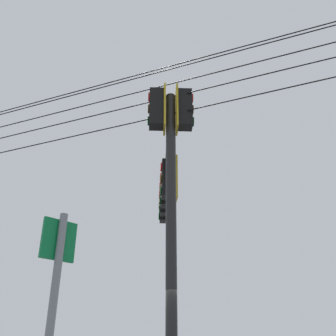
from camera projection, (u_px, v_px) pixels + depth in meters
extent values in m
cylinder|color=black|center=(171.00, 245.00, 6.92)|extent=(0.20, 0.20, 6.54)
cylinder|color=black|center=(167.00, 170.00, 9.58)|extent=(1.08, 3.51, 0.14)
cube|color=black|center=(157.00, 109.00, 8.19)|extent=(0.37, 0.37, 0.90)
cube|color=#B29319|center=(165.00, 109.00, 8.20)|extent=(0.15, 0.44, 1.04)
cylinder|color=red|center=(149.00, 97.00, 8.32)|extent=(0.08, 0.20, 0.20)
cylinder|color=#3C2703|center=(149.00, 109.00, 8.19)|extent=(0.08, 0.20, 0.20)
cylinder|color=black|center=(148.00, 121.00, 8.06)|extent=(0.08, 0.20, 0.20)
cube|color=black|center=(185.00, 110.00, 8.22)|extent=(0.37, 0.37, 0.90)
cube|color=#B29319|center=(177.00, 109.00, 8.21)|extent=(0.15, 0.44, 1.04)
cylinder|color=red|center=(192.00, 98.00, 8.36)|extent=(0.08, 0.20, 0.20)
cylinder|color=#3C2703|center=(193.00, 110.00, 8.22)|extent=(0.08, 0.20, 0.20)
cylinder|color=black|center=(193.00, 122.00, 8.09)|extent=(0.08, 0.20, 0.20)
cube|color=black|center=(168.00, 179.00, 8.76)|extent=(0.38, 0.38, 0.90)
cube|color=#B29319|center=(176.00, 179.00, 8.78)|extent=(0.17, 0.43, 1.04)
cylinder|color=red|center=(161.00, 167.00, 8.88)|extent=(0.09, 0.20, 0.20)
cylinder|color=#3C2703|center=(161.00, 179.00, 8.75)|extent=(0.09, 0.20, 0.20)
cylinder|color=black|center=(161.00, 191.00, 8.62)|extent=(0.09, 0.20, 0.20)
cube|color=black|center=(167.00, 189.00, 9.26)|extent=(0.38, 0.38, 0.90)
cube|color=#B29319|center=(174.00, 189.00, 9.28)|extent=(0.17, 0.43, 1.04)
cylinder|color=red|center=(161.00, 177.00, 9.38)|extent=(0.09, 0.20, 0.20)
cylinder|color=#3C2703|center=(160.00, 189.00, 9.25)|extent=(0.09, 0.20, 0.20)
cylinder|color=black|center=(160.00, 200.00, 9.12)|extent=(0.09, 0.20, 0.20)
cube|color=black|center=(166.00, 198.00, 9.77)|extent=(0.37, 0.37, 0.90)
cube|color=#B29319|center=(173.00, 198.00, 9.78)|extent=(0.16, 0.43, 1.04)
cylinder|color=red|center=(160.00, 186.00, 9.89)|extent=(0.08, 0.20, 0.20)
cylinder|color=#3C2703|center=(160.00, 197.00, 9.76)|extent=(0.08, 0.20, 0.20)
cylinder|color=black|center=(160.00, 209.00, 9.63)|extent=(0.08, 0.20, 0.20)
cube|color=black|center=(166.00, 205.00, 10.27)|extent=(0.37, 0.37, 0.90)
cube|color=#B29319|center=(172.00, 206.00, 10.28)|extent=(0.16, 0.43, 1.04)
cylinder|color=red|center=(159.00, 195.00, 10.39)|extent=(0.09, 0.20, 0.20)
cylinder|color=#3C2703|center=(159.00, 205.00, 10.26)|extent=(0.09, 0.20, 0.20)
cylinder|color=black|center=(159.00, 216.00, 10.13)|extent=(0.09, 0.20, 0.20)
cube|color=#0C7238|center=(59.00, 240.00, 3.43)|extent=(0.20, 0.29, 0.36)
cube|color=white|center=(58.00, 240.00, 3.44)|extent=(0.15, 0.23, 0.30)
cylinder|color=black|center=(245.00, 97.00, 7.64)|extent=(34.07, 5.15, 0.26)
cylinder|color=black|center=(243.00, 80.00, 7.84)|extent=(34.07, 5.15, 0.26)
cylinder|color=black|center=(241.00, 66.00, 7.99)|extent=(34.07, 5.15, 0.26)
cylinder|color=black|center=(240.00, 51.00, 8.17)|extent=(34.07, 5.15, 0.26)
cylinder|color=black|center=(239.00, 47.00, 8.21)|extent=(34.07, 5.15, 0.26)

